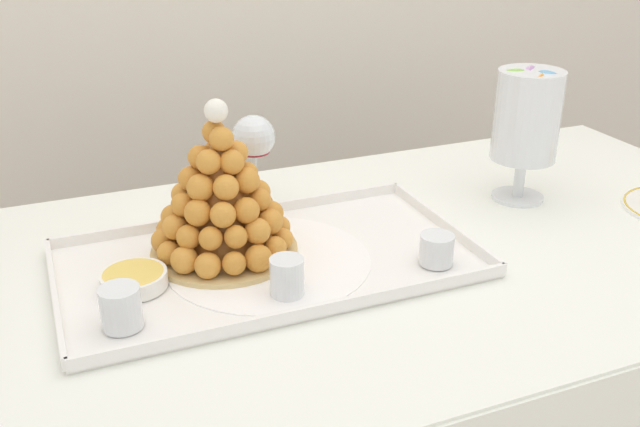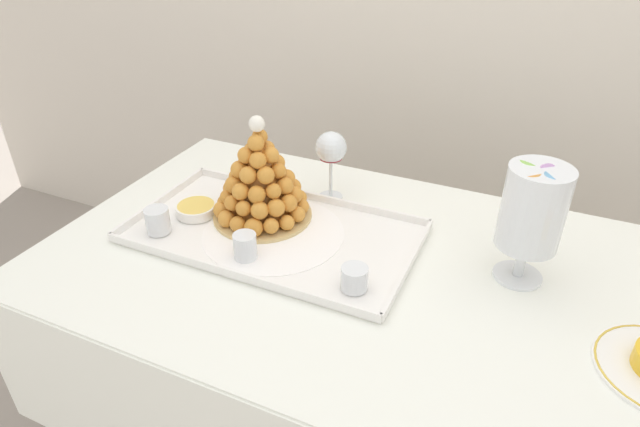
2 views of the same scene
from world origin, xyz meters
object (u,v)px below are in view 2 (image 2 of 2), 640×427
(macaron_goblet, at_px, (533,209))
(croquembouche, at_px, (260,181))
(dessert_cup_centre, at_px, (354,279))
(dessert_cup_mid_left, at_px, (245,247))
(creme_brulee_ramekin, at_px, (196,209))
(wine_glass, at_px, (331,150))
(serving_tray, at_px, (274,233))
(dessert_cup_left, at_px, (158,221))

(macaron_goblet, bearing_deg, croquembouche, -177.91)
(dessert_cup_centre, bearing_deg, macaron_goblet, 32.09)
(dessert_cup_mid_left, relative_size, creme_brulee_ramekin, 0.58)
(creme_brulee_ramekin, height_order, wine_glass, wine_glass)
(dessert_cup_centre, relative_size, macaron_goblet, 0.21)
(wine_glass, bearing_deg, serving_tray, -102.70)
(croquembouche, distance_m, creme_brulee_ramekin, 0.18)
(dessert_cup_mid_left, distance_m, dessert_cup_centre, 0.24)
(serving_tray, xyz_separation_m, dessert_cup_left, (-0.24, -0.10, 0.03))
(dessert_cup_left, bearing_deg, croquembouche, 40.29)
(croquembouche, relative_size, wine_glass, 1.42)
(dessert_cup_mid_left, xyz_separation_m, creme_brulee_ramekin, (-0.20, 0.10, -0.01))
(macaron_goblet, bearing_deg, serving_tray, -172.19)
(dessert_cup_mid_left, xyz_separation_m, dessert_cup_centre, (0.24, -0.00, -0.00))
(dessert_cup_mid_left, bearing_deg, dessert_cup_left, 179.00)
(creme_brulee_ramekin, relative_size, macaron_goblet, 0.38)
(dessert_cup_left, distance_m, wine_glass, 0.43)
(dessert_cup_left, height_order, dessert_cup_centre, dessert_cup_left)
(serving_tray, xyz_separation_m, dessert_cup_mid_left, (-0.01, -0.11, 0.03))
(serving_tray, distance_m, dessert_cup_left, 0.26)
(creme_brulee_ramekin, xyz_separation_m, macaron_goblet, (0.72, 0.07, 0.14))
(macaron_goblet, bearing_deg, wine_glass, 163.38)
(macaron_goblet, bearing_deg, creme_brulee_ramekin, -174.11)
(croquembouche, relative_size, creme_brulee_ramekin, 2.58)
(serving_tray, bearing_deg, dessert_cup_centre, -24.29)
(croquembouche, relative_size, macaron_goblet, 0.98)
(dessert_cup_mid_left, height_order, creme_brulee_ramekin, dessert_cup_mid_left)
(macaron_goblet, bearing_deg, dessert_cup_left, -167.06)
(dessert_cup_mid_left, xyz_separation_m, wine_glass, (0.06, 0.32, 0.10))
(dessert_cup_mid_left, relative_size, dessert_cup_centre, 1.05)
(dessert_cup_left, xyz_separation_m, wine_glass, (0.28, 0.31, 0.10))
(croquembouche, bearing_deg, dessert_cup_left, -139.71)
(croquembouche, xyz_separation_m, dessert_cup_left, (-0.18, -0.15, -0.07))
(croquembouche, height_order, dessert_cup_mid_left, croquembouche)
(dessert_cup_mid_left, height_order, wine_glass, wine_glass)
(serving_tray, distance_m, dessert_cup_mid_left, 0.11)
(croquembouche, xyz_separation_m, dessert_cup_mid_left, (0.05, -0.16, -0.07))
(croquembouche, height_order, dessert_cup_left, croquembouche)
(serving_tray, relative_size, wine_glass, 3.61)
(dessert_cup_mid_left, bearing_deg, serving_tray, 85.94)
(serving_tray, relative_size, croquembouche, 2.55)
(croquembouche, bearing_deg, creme_brulee_ramekin, -160.21)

